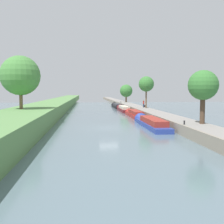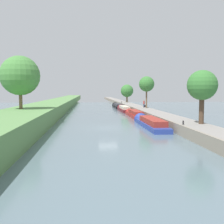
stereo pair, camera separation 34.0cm
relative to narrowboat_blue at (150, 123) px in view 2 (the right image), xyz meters
The scene contains 16 objects.
ground_plane 5.93m from the narrowboat_blue, behind, with size 160.00×160.00×0.00m, color slate.
left_grassy_bank 17.06m from the narrowboat_blue, behind, with size 7.25×260.00×2.30m.
right_towpath 3.63m from the narrowboat_blue, 16.24° to the right, with size 3.45×260.00×1.15m.
stone_quay 1.92m from the narrowboat_blue, 31.84° to the right, with size 0.25×260.00×1.20m.
narrowboat_blue is the anchor object (origin of this frame).
narrowboat_red 13.65m from the narrowboat_blue, 88.91° to the left, with size 1.82×12.50×1.83m.
narrowboat_maroon 27.92m from the narrowboat_blue, 89.72° to the left, with size 1.94×12.81×1.89m.
narrowboat_black 41.73m from the narrowboat_blue, 89.91° to the left, with size 2.12×13.07×2.01m.
tree_rightbank_near 9.48m from the narrowboat_blue, 57.40° to the right, with size 3.38×3.38×6.07m.
tree_rightbank_midnear 22.87m from the narrowboat_blue, 78.65° to the left, with size 3.36×3.36×6.94m.
tree_rightbank_midfar 52.34m from the narrowboat_blue, 85.10° to the left, with size 4.19×4.19×5.90m.
tree_leftbank_downstream 19.44m from the narrowboat_blue, behind, with size 5.60×5.60×7.56m.
person_walking 23.58m from the narrowboat_blue, 79.94° to the left, with size 0.34×0.34×1.66m.
mooring_bollard_near 7.69m from the narrowboat_blue, 74.38° to the right, with size 0.16×0.16×0.45m.
mooring_bollard_far 47.43m from the narrowboat_blue, 87.51° to the left, with size 0.16×0.16×0.45m.
park_bench 25.00m from the narrowboat_blue, 79.02° to the left, with size 0.44×1.50×0.47m.
Camera 2 is at (-2.54, -34.46, 4.86)m, focal length 42.23 mm.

